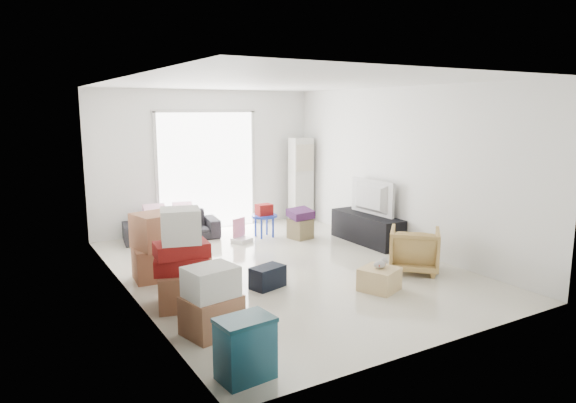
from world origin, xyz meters
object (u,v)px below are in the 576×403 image
Objects in this scene: tv_console at (367,229)px; ottoman at (300,229)px; kids_table at (264,214)px; armchair at (415,248)px; wood_crate at (379,279)px; storage_bins at (245,348)px; sofa at (171,222)px; ac_tower at (301,180)px; television at (367,211)px.

tv_console reaches higher than ottoman.
ottoman is 0.58× the size of kids_table.
tv_console is 2.16× the size of armchair.
storage_bins is at bearing -155.61° from wood_crate.
sofa reaches higher than kids_table.
ac_tower reaches higher than sofa.
wood_crate is at bearing -60.73° from sofa.
armchair is at bearing -80.62° from ottoman.
television is 1.88m from kids_table.
television is 1.87× the size of storage_bins.
sofa reaches higher than television.
storage_bins is 0.91× the size of kids_table.
ottoman is at bearing -122.29° from ac_tower.
armchair is 1.59× the size of wood_crate.
tv_console is 3.51m from sofa.
tv_console is 2.47× the size of kids_table.
ac_tower reaches higher than wood_crate.
television is (0.00, 0.00, 0.32)m from tv_console.
armchair is 1.25× the size of storage_bins.
storage_bins is (-3.85, -5.24, -0.59)m from ac_tower.
sofa reaches higher than wood_crate.
tv_console is 1.44× the size of television.
television reaches higher than wood_crate.
kids_table is at bearing 140.30° from ottoman.
storage_bins is at bearing -92.42° from sofa.
television is at bearing 38.61° from storage_bins.
ac_tower is 1.04× the size of sofa.
wood_crate is (-1.41, -1.99, -0.11)m from tv_console.
kids_table is (-1.37, 1.28, 0.18)m from tv_console.
sofa is 1.68m from kids_table.
wood_crate is at bearing -125.43° from tv_console.
ac_tower is 1.15× the size of tv_console.
ottoman is at bearing 78.86° from wood_crate.
kids_table is (1.53, -0.69, 0.11)m from sofa.
ac_tower is 6.53m from storage_bins.
tv_console is at bearing -60.73° from armchair.
ac_tower reaches higher than storage_bins.
armchair reaches higher than sofa.
television is 2.48m from wood_crate.
television is 1.50× the size of armchair.
television is 0.63× the size of sofa.
tv_console is at bearing -43.04° from kids_table.
storage_bins is at bearing 126.74° from television.
armchair is at bearing 20.61° from wood_crate.
ottoman is 0.72m from kids_table.
kids_table is (-1.37, 1.28, -0.14)m from television.
ottoman is at bearing 43.22° from television.
tv_console is 2.71× the size of storage_bins.
television is 3.52m from sofa.
armchair reaches higher than storage_bins.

